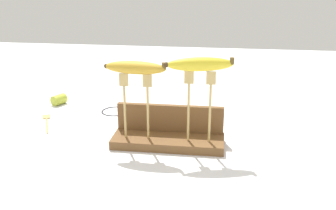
{
  "coord_description": "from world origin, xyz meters",
  "views": [
    {
      "loc": [
        0.15,
        -1.06,
        0.5
      ],
      "look_at": [
        0.0,
        0.0,
        0.13
      ],
      "focal_mm": 42.64,
      "sensor_mm": 36.0,
      "label": 1
    }
  ],
  "objects_px": {
    "fork_fallen_near": "(47,121)",
    "banana_chunk_near": "(59,99)",
    "fork_stand_left": "(136,100)",
    "wire_coil": "(115,111)",
    "fork_stand_right": "(199,101)",
    "banana_raised_right": "(200,64)",
    "banana_raised_left": "(135,68)"
  },
  "relations": [
    {
      "from": "fork_stand_right",
      "to": "banana_raised_right",
      "type": "relative_size",
      "value": 1.1
    },
    {
      "from": "fork_stand_right",
      "to": "wire_coil",
      "type": "relative_size",
      "value": 2.08
    },
    {
      "from": "fork_stand_right",
      "to": "fork_fallen_near",
      "type": "distance_m",
      "value": 0.56
    },
    {
      "from": "fork_stand_right",
      "to": "banana_raised_left",
      "type": "xyz_separation_m",
      "value": [
        -0.18,
        0.0,
        0.09
      ]
    },
    {
      "from": "fork_stand_left",
      "to": "wire_coil",
      "type": "height_order",
      "value": "fork_stand_left"
    },
    {
      "from": "fork_stand_left",
      "to": "banana_chunk_near",
      "type": "relative_size",
      "value": 2.99
    },
    {
      "from": "banana_raised_right",
      "to": "banana_chunk_near",
      "type": "height_order",
      "value": "banana_raised_right"
    },
    {
      "from": "fork_stand_left",
      "to": "banana_chunk_near",
      "type": "height_order",
      "value": "fork_stand_left"
    },
    {
      "from": "banana_raised_left",
      "to": "banana_chunk_near",
      "type": "height_order",
      "value": "banana_raised_left"
    },
    {
      "from": "fork_fallen_near",
      "to": "banana_chunk_near",
      "type": "xyz_separation_m",
      "value": [
        -0.03,
        0.18,
        0.02
      ]
    },
    {
      "from": "fork_stand_left",
      "to": "banana_chunk_near",
      "type": "distance_m",
      "value": 0.51
    },
    {
      "from": "fork_fallen_near",
      "to": "banana_chunk_near",
      "type": "height_order",
      "value": "banana_chunk_near"
    },
    {
      "from": "fork_fallen_near",
      "to": "banana_chunk_near",
      "type": "distance_m",
      "value": 0.18
    },
    {
      "from": "fork_stand_right",
      "to": "fork_fallen_near",
      "type": "relative_size",
      "value": 1.27
    },
    {
      "from": "fork_fallen_near",
      "to": "wire_coil",
      "type": "relative_size",
      "value": 1.64
    },
    {
      "from": "banana_raised_right",
      "to": "fork_fallen_near",
      "type": "distance_m",
      "value": 0.6
    },
    {
      "from": "banana_chunk_near",
      "to": "fork_stand_right",
      "type": "bearing_deg",
      "value": -30.33
    },
    {
      "from": "banana_chunk_near",
      "to": "fork_fallen_near",
      "type": "bearing_deg",
      "value": -81.52
    },
    {
      "from": "fork_stand_right",
      "to": "banana_raised_right",
      "type": "height_order",
      "value": "banana_raised_right"
    },
    {
      "from": "fork_stand_left",
      "to": "wire_coil",
      "type": "bearing_deg",
      "value": 117.21
    },
    {
      "from": "fork_stand_left",
      "to": "fork_fallen_near",
      "type": "relative_size",
      "value": 1.18
    },
    {
      "from": "banana_chunk_near",
      "to": "wire_coil",
      "type": "relative_size",
      "value": 0.65
    },
    {
      "from": "banana_chunk_near",
      "to": "wire_coil",
      "type": "distance_m",
      "value": 0.24
    },
    {
      "from": "fork_fallen_near",
      "to": "wire_coil",
      "type": "distance_m",
      "value": 0.24
    },
    {
      "from": "banana_raised_right",
      "to": "wire_coil",
      "type": "bearing_deg",
      "value": 139.56
    },
    {
      "from": "fork_stand_right",
      "to": "banana_chunk_near",
      "type": "relative_size",
      "value": 3.21
    },
    {
      "from": "banana_raised_left",
      "to": "fork_fallen_near",
      "type": "relative_size",
      "value": 1.11
    },
    {
      "from": "fork_fallen_near",
      "to": "banana_chunk_near",
      "type": "relative_size",
      "value": 2.53
    },
    {
      "from": "fork_stand_left",
      "to": "banana_raised_right",
      "type": "bearing_deg",
      "value": -0.0
    },
    {
      "from": "fork_stand_right",
      "to": "banana_raised_right",
      "type": "xyz_separation_m",
      "value": [
        -0.0,
        -0.0,
        0.1
      ]
    },
    {
      "from": "fork_stand_left",
      "to": "banana_raised_right",
      "type": "xyz_separation_m",
      "value": [
        0.18,
        -0.0,
        0.11
      ]
    },
    {
      "from": "fork_stand_left",
      "to": "fork_fallen_near",
      "type": "distance_m",
      "value": 0.4
    }
  ]
}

